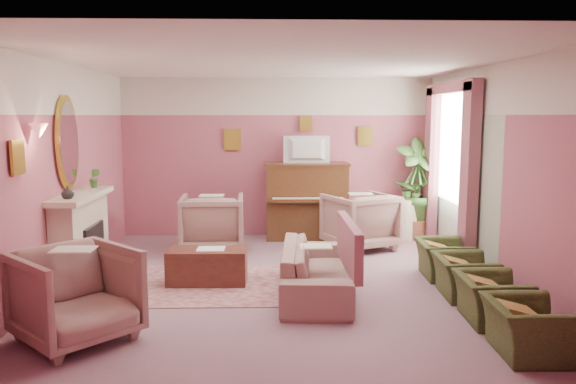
{
  "coord_description": "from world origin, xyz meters",
  "views": [
    {
      "loc": [
        -0.13,
        -7.0,
        2.14
      ],
      "look_at": [
        0.1,
        0.4,
        1.13
      ],
      "focal_mm": 35.0,
      "sensor_mm": 36.0,
      "label": 1
    }
  ],
  "objects_px": {
    "piano": "(307,202)",
    "floral_armchair_front": "(76,290)",
    "floral_armchair_right": "(360,218)",
    "sofa": "(316,260)",
    "olive_chair_d": "(443,253)",
    "floral_armchair_left": "(212,220)",
    "olive_chair_c": "(464,270)",
    "coffee_table": "(207,266)",
    "olive_chair_a": "(527,320)",
    "side_table": "(407,218)",
    "olive_chair_b": "(491,291)",
    "television": "(307,147)"
  },
  "relations": [
    {
      "from": "piano",
      "to": "floral_armchair_front",
      "type": "height_order",
      "value": "piano"
    },
    {
      "from": "floral_armchair_right",
      "to": "floral_armchair_front",
      "type": "bearing_deg",
      "value": -131.91
    },
    {
      "from": "floral_armchair_right",
      "to": "floral_armchair_front",
      "type": "height_order",
      "value": "same"
    },
    {
      "from": "sofa",
      "to": "olive_chair_d",
      "type": "bearing_deg",
      "value": 20.03
    },
    {
      "from": "piano",
      "to": "floral_armchair_right",
      "type": "bearing_deg",
      "value": -45.01
    },
    {
      "from": "floral_armchair_left",
      "to": "olive_chair_c",
      "type": "height_order",
      "value": "floral_armchair_left"
    },
    {
      "from": "olive_chair_c",
      "to": "sofa",
      "type": "bearing_deg",
      "value": 174.11
    },
    {
      "from": "olive_chair_d",
      "to": "sofa",
      "type": "bearing_deg",
      "value": -159.97
    },
    {
      "from": "floral_armchair_left",
      "to": "olive_chair_c",
      "type": "relative_size",
      "value": 1.33
    },
    {
      "from": "coffee_table",
      "to": "olive_chair_a",
      "type": "distance_m",
      "value": 3.85
    },
    {
      "from": "floral_armchair_left",
      "to": "olive_chair_c",
      "type": "bearing_deg",
      "value": -36.16
    },
    {
      "from": "floral_armchair_front",
      "to": "olive_chair_c",
      "type": "bearing_deg",
      "value": 16.19
    },
    {
      "from": "olive_chair_c",
      "to": "floral_armchair_right",
      "type": "bearing_deg",
      "value": 109.02
    },
    {
      "from": "piano",
      "to": "olive_chair_a",
      "type": "xyz_separation_m",
      "value": [
        1.67,
        -4.92,
        -0.32
      ]
    },
    {
      "from": "piano",
      "to": "floral_armchair_left",
      "type": "xyz_separation_m",
      "value": [
        -1.55,
        -0.93,
        -0.15
      ]
    },
    {
      "from": "floral_armchair_front",
      "to": "side_table",
      "type": "height_order",
      "value": "floral_armchair_front"
    },
    {
      "from": "olive_chair_b",
      "to": "piano",
      "type": "bearing_deg",
      "value": 112.1
    },
    {
      "from": "television",
      "to": "floral_armchair_front",
      "type": "bearing_deg",
      "value": -119.2
    },
    {
      "from": "sofa",
      "to": "olive_chair_b",
      "type": "relative_size",
      "value": 2.69
    },
    {
      "from": "piano",
      "to": "olive_chair_c",
      "type": "relative_size",
      "value": 1.85
    },
    {
      "from": "floral_armchair_right",
      "to": "olive_chair_c",
      "type": "distance_m",
      "value": 2.62
    },
    {
      "from": "coffee_table",
      "to": "olive_chair_a",
      "type": "relative_size",
      "value": 1.32
    },
    {
      "from": "coffee_table",
      "to": "sofa",
      "type": "xyz_separation_m",
      "value": [
        1.36,
        -0.45,
        0.19
      ]
    },
    {
      "from": "television",
      "to": "floral_armchair_front",
      "type": "height_order",
      "value": "television"
    },
    {
      "from": "piano",
      "to": "sofa",
      "type": "xyz_separation_m",
      "value": [
        -0.09,
        -3.1,
        -0.24
      ]
    },
    {
      "from": "floral_armchair_right",
      "to": "olive_chair_d",
      "type": "height_order",
      "value": "floral_armchair_right"
    },
    {
      "from": "sofa",
      "to": "floral_armchair_left",
      "type": "distance_m",
      "value": 2.62
    },
    {
      "from": "television",
      "to": "olive_chair_b",
      "type": "height_order",
      "value": "television"
    },
    {
      "from": "sofa",
      "to": "olive_chair_a",
      "type": "relative_size",
      "value": 2.69
    },
    {
      "from": "piano",
      "to": "sofa",
      "type": "relative_size",
      "value": 0.69
    },
    {
      "from": "olive_chair_b",
      "to": "side_table",
      "type": "relative_size",
      "value": 1.08
    },
    {
      "from": "olive_chair_d",
      "to": "floral_armchair_left",
      "type": "bearing_deg",
      "value": 154.53
    },
    {
      "from": "olive_chair_c",
      "to": "olive_chair_d",
      "type": "bearing_deg",
      "value": 90.0
    },
    {
      "from": "coffee_table",
      "to": "floral_armchair_right",
      "type": "distance_m",
      "value": 2.93
    },
    {
      "from": "floral_armchair_front",
      "to": "side_table",
      "type": "xyz_separation_m",
      "value": [
        4.25,
        4.45,
        -0.15
      ]
    },
    {
      "from": "side_table",
      "to": "floral_armchair_left",
      "type": "bearing_deg",
      "value": -165.01
    },
    {
      "from": "sofa",
      "to": "television",
      "type": "bearing_deg",
      "value": 88.36
    },
    {
      "from": "piano",
      "to": "side_table",
      "type": "bearing_deg",
      "value": -1.29
    },
    {
      "from": "floral_armchair_left",
      "to": "floral_armchair_front",
      "type": "height_order",
      "value": "same"
    },
    {
      "from": "piano",
      "to": "floral_armchair_left",
      "type": "relative_size",
      "value": 1.39
    },
    {
      "from": "floral_armchair_left",
      "to": "olive_chair_a",
      "type": "height_order",
      "value": "floral_armchair_left"
    },
    {
      "from": "floral_armchair_left",
      "to": "olive_chair_a",
      "type": "relative_size",
      "value": 1.33
    },
    {
      "from": "piano",
      "to": "olive_chair_c",
      "type": "bearing_deg",
      "value": -63.1
    },
    {
      "from": "sofa",
      "to": "floral_armchair_left",
      "type": "height_order",
      "value": "floral_armchair_left"
    },
    {
      "from": "sofa",
      "to": "coffee_table",
      "type": "bearing_deg",
      "value": 161.73
    },
    {
      "from": "olive_chair_a",
      "to": "side_table",
      "type": "xyz_separation_m",
      "value": [
        0.1,
        4.88,
        0.02
      ]
    },
    {
      "from": "floral_armchair_left",
      "to": "floral_armchair_right",
      "type": "height_order",
      "value": "same"
    },
    {
      "from": "television",
      "to": "side_table",
      "type": "bearing_deg",
      "value": 0.32
    },
    {
      "from": "coffee_table",
      "to": "piano",
      "type": "bearing_deg",
      "value": 61.46
    },
    {
      "from": "piano",
      "to": "floral_armchair_right",
      "type": "height_order",
      "value": "piano"
    }
  ]
}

